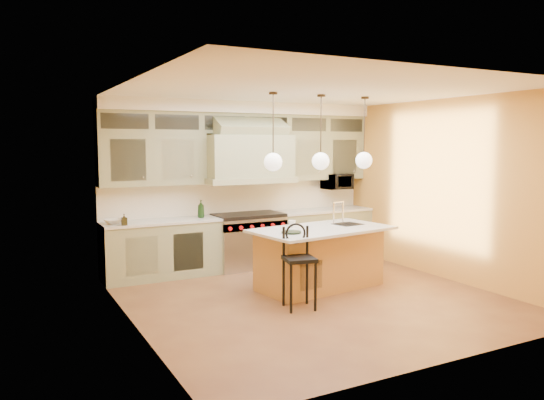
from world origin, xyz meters
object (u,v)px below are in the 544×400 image
range (248,240)px  microwave (337,181)px  kitchen_island (320,257)px  counter_stool (299,261)px

range → microwave: (1.95, 0.11, 0.96)m
kitchen_island → range: bearing=95.6°
range → microwave: 2.18m
counter_stool → microwave: size_ratio=2.07×
range → microwave: size_ratio=2.21×
kitchen_island → microwave: 2.57m
range → kitchen_island: (0.41, -1.70, -0.01)m
range → counter_stool: 2.45m
counter_stool → microwave: microwave is taller
counter_stool → microwave: bearing=59.3°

